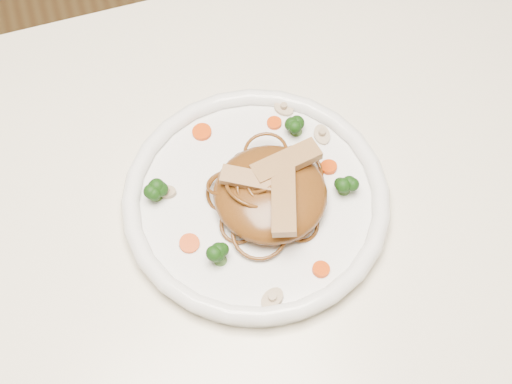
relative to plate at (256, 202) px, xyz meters
name	(u,v)px	position (x,y,z in m)	size (l,w,h in m)	color
table	(219,299)	(-0.06, -0.05, -0.11)	(1.20, 0.80, 0.75)	beige
plate	(256,202)	(0.00, 0.00, 0.00)	(0.29, 0.29, 0.02)	white
noodle_mound	(270,193)	(0.01, -0.01, 0.03)	(0.12, 0.12, 0.04)	brown
chicken_a	(286,162)	(0.04, 0.01, 0.05)	(0.08, 0.02, 0.01)	tan
chicken_b	(250,179)	(-0.01, 0.00, 0.05)	(0.06, 0.02, 0.01)	tan
chicken_c	(284,201)	(0.02, -0.04, 0.05)	(0.08, 0.02, 0.01)	tan
broccoli_0	(297,124)	(0.07, 0.07, 0.02)	(0.03, 0.03, 0.03)	#173D0C
broccoli_1	(156,190)	(-0.10, 0.04, 0.02)	(0.02, 0.02, 0.03)	#173D0C
broccoli_2	(220,254)	(-0.06, -0.06, 0.02)	(0.03, 0.03, 0.03)	#173D0C
broccoli_3	(345,183)	(0.09, -0.02, 0.02)	(0.03, 0.03, 0.03)	#173D0C
carrot_0	(274,123)	(0.05, 0.09, 0.01)	(0.02, 0.02, 0.01)	red
carrot_1	(189,243)	(-0.08, -0.03, 0.01)	(0.02, 0.02, 0.01)	red
carrot_2	(329,167)	(0.09, 0.01, 0.01)	(0.02, 0.02, 0.01)	red
carrot_3	(202,132)	(-0.03, 0.10, 0.01)	(0.02, 0.02, 0.01)	red
carrot_4	(321,269)	(0.04, -0.10, 0.01)	(0.02, 0.02, 0.01)	red
mushroom_0	(272,299)	(-0.02, -0.12, 0.01)	(0.03, 0.03, 0.01)	beige
mushroom_1	(322,135)	(0.10, 0.05, 0.01)	(0.03, 0.03, 0.01)	beige
mushroom_2	(167,192)	(-0.09, 0.04, 0.01)	(0.02, 0.02, 0.01)	beige
mushroom_3	(284,109)	(0.07, 0.10, 0.01)	(0.02, 0.02, 0.01)	beige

